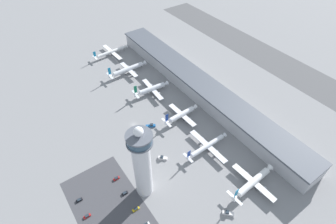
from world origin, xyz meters
The scene contains 19 objects.
ground_plane centered at (0.00, 0.00, 0.00)m, with size 1000.00×1000.00×0.00m, color gray.
terminal_building centered at (0.00, 70.00, 7.54)m, with size 237.91×25.00×14.88m.
runway_strip centered at (0.00, 173.44, 0.00)m, with size 356.87×44.00×0.01m, color #515154.
control_tower centered at (56.23, -23.33, 29.81)m, with size 14.86×14.86×59.99m.
parking_lot_surface centered at (51.48, -48.46, 0.00)m, with size 64.00×40.00×0.01m, color #424247.
airplane_gate_alpha centered at (-108.34, 33.68, 3.78)m, with size 37.92×41.59×11.31m.
airplane_gate_bravo centered at (-66.67, 31.95, 4.67)m, with size 30.25×42.24×14.18m.
airplane_gate_charlie centered at (-26.20, 34.78, 4.46)m, with size 34.70×35.21×14.22m.
airplane_gate_delta centered at (17.22, 36.49, 4.66)m, with size 32.07×33.15×13.83m.
airplane_gate_echo centered at (54.31, 32.38, 3.94)m, with size 37.26×38.45×11.39m.
airplane_gate_foxtrot centered at (95.03, 36.48, 4.68)m, with size 34.32×38.52×14.02m.
service_truck_catering centered at (10.09, 10.46, 0.95)m, with size 5.80×8.16×2.74m.
service_truck_fuel centered at (99.79, 9.77, 0.99)m, with size 6.67×6.51×2.84m.
service_truck_baggage centered at (42.27, 0.28, 0.90)m, with size 6.37×6.41×2.60m.
car_white_wagon centered at (51.16, -35.73, 0.54)m, with size 1.91×4.15×1.39m.
car_maroon_suv centered at (64.72, -35.21, 0.53)m, with size 1.84×4.68×1.37m.
car_yellow_taxi centered at (38.61, -61.89, 0.53)m, with size 1.98×4.10×1.37m.
car_red_hatchback centered at (51.52, -61.89, 0.54)m, with size 1.83×4.49×1.40m.
car_navy_sedan centered at (38.14, -35.16, 0.61)m, with size 1.74×4.43×1.58m.
Camera 1 is at (138.37, -62.46, 157.23)m, focal length 28.00 mm.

